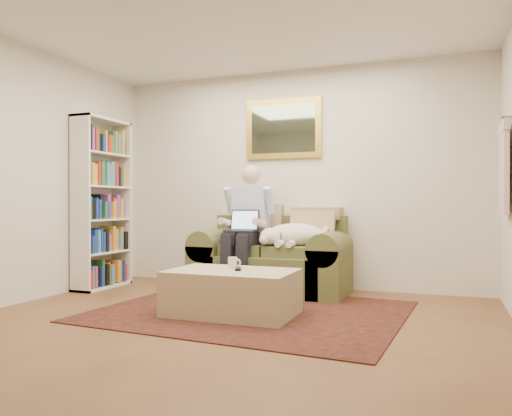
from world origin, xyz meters
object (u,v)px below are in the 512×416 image
Objects in this scene: seated_man at (245,228)px; bookshelf at (102,203)px; laptop at (243,226)px; coffee_mug at (233,263)px; sleeping_dog at (295,235)px; ottoman at (232,293)px; sofa at (271,266)px.

bookshelf is (-1.72, -0.28, 0.28)m from seated_man.
seated_man is at bearing 90.00° from laptop.
coffee_mug is at bearing -73.28° from laptop.
laptop is 0.59m from sleeping_dog.
seated_man is at bearing -172.87° from sleeping_dog.
bookshelf reaches higher than laptop.
ottoman is 2.34m from bookshelf.
bookshelf is (-2.28, -0.35, 0.35)m from sleeping_dog.
seated_man is 0.57m from sleeping_dog.
bookshelf is at bearing -171.34° from sleeping_dog.
ottoman is (0.32, -1.03, -0.55)m from laptop.
sleeping_dog is at bearing 8.66° from bookshelf.
seated_man is at bearing 105.63° from coffee_mug.
laptop is at bearing 7.01° from bookshelf.
sofa is 17.07× the size of coffee_mug.
sleeping_dog is at bearing -15.74° from sofa.
seated_man is 4.33× the size of laptop.
ottoman is (-0.24, -1.17, -0.45)m from sleeping_dog.
sleeping_dog is 0.35× the size of bookshelf.
coffee_mug is at bearing -19.07° from bookshelf.
ottoman is (0.32, -1.10, -0.52)m from seated_man.
sleeping_dog is 0.64× the size of ottoman.
laptop is 3.31× the size of coffee_mug.
ottoman is at bearing -87.01° from sofa.
sleeping_dog is (0.56, 0.07, -0.07)m from seated_man.
sleeping_dog is at bearing 13.64° from laptop.
coffee_mug is (-0.29, -1.04, -0.20)m from sleeping_dog.
laptop is 1.75m from bookshelf.
bookshelf is at bearing -172.99° from laptop.
bookshelf reaches higher than sleeping_dog.
laptop reaches higher than ottoman.
seated_man is 0.07m from laptop.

